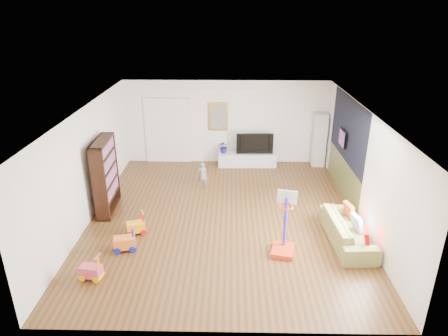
{
  "coord_description": "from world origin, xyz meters",
  "views": [
    {
      "loc": [
        0.18,
        -8.69,
        4.93
      ],
      "look_at": [
        0.0,
        0.4,
        1.15
      ],
      "focal_mm": 32.0,
      "sensor_mm": 36.0,
      "label": 1
    }
  ],
  "objects_px": {
    "bookshelf": "(106,176)",
    "sofa": "(348,230)",
    "basketball_hoop": "(285,224)",
    "media_console": "(247,159)"
  },
  "relations": [
    {
      "from": "sofa",
      "to": "basketball_hoop",
      "type": "xyz_separation_m",
      "value": [
        -1.47,
        -0.46,
        0.4
      ]
    },
    {
      "from": "basketball_hoop",
      "to": "sofa",
      "type": "bearing_deg",
      "value": 30.07
    },
    {
      "from": "bookshelf",
      "to": "media_console",
      "type": "bearing_deg",
      "value": 37.14
    },
    {
      "from": "sofa",
      "to": "basketball_hoop",
      "type": "bearing_deg",
      "value": 104.19
    },
    {
      "from": "bookshelf",
      "to": "basketball_hoop",
      "type": "relative_size",
      "value": 1.37
    },
    {
      "from": "media_console",
      "to": "bookshelf",
      "type": "distance_m",
      "value": 4.81
    },
    {
      "from": "bookshelf",
      "to": "sofa",
      "type": "distance_m",
      "value": 5.91
    },
    {
      "from": "media_console",
      "to": "bookshelf",
      "type": "relative_size",
      "value": 0.99
    },
    {
      "from": "sofa",
      "to": "basketball_hoop",
      "type": "distance_m",
      "value": 1.59
    },
    {
      "from": "basketball_hoop",
      "to": "bookshelf",
      "type": "bearing_deg",
      "value": 169.18
    }
  ]
}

